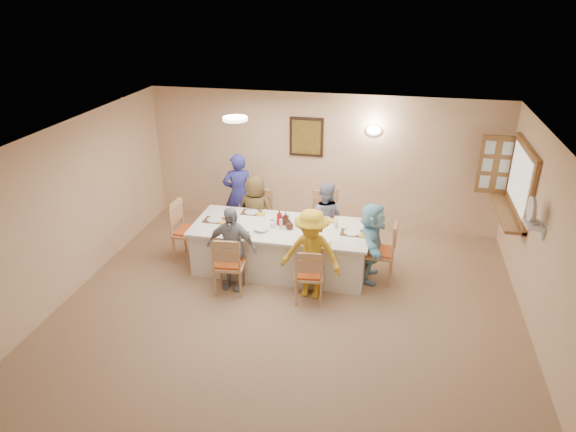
% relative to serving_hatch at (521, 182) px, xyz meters
% --- Properties ---
extents(ground, '(7.00, 7.00, 0.00)m').
position_rel_serving_hatch_xyz_m(ground, '(-3.21, -2.40, -1.50)').
color(ground, '#987255').
extents(room_walls, '(7.00, 7.00, 7.00)m').
position_rel_serving_hatch_xyz_m(room_walls, '(-3.21, -2.40, 0.01)').
color(room_walls, '#E8B68A').
rests_on(room_walls, ground).
extents(wall_picture, '(0.62, 0.05, 0.72)m').
position_rel_serving_hatch_xyz_m(wall_picture, '(-3.51, 1.06, 0.20)').
color(wall_picture, '#321F11').
rests_on(wall_picture, room_walls).
extents(wall_sconce, '(0.26, 0.09, 0.18)m').
position_rel_serving_hatch_xyz_m(wall_sconce, '(-2.31, 1.04, 0.40)').
color(wall_sconce, white).
rests_on(wall_sconce, room_walls).
extents(ceiling_light, '(0.36, 0.36, 0.05)m').
position_rel_serving_hatch_xyz_m(ceiling_light, '(-4.21, -0.90, 0.97)').
color(ceiling_light, white).
rests_on(ceiling_light, room_walls).
extents(serving_hatch, '(0.06, 1.50, 1.15)m').
position_rel_serving_hatch_xyz_m(serving_hatch, '(0.00, 0.00, 0.00)').
color(serving_hatch, '#9A6638').
rests_on(serving_hatch, room_walls).
extents(hatch_sill, '(0.30, 1.50, 0.05)m').
position_rel_serving_hatch_xyz_m(hatch_sill, '(-0.12, 0.00, -0.53)').
color(hatch_sill, '#9A6638').
rests_on(hatch_sill, room_walls).
extents(shutter_door, '(0.55, 0.04, 1.00)m').
position_rel_serving_hatch_xyz_m(shutter_door, '(-0.26, 0.76, 0.00)').
color(shutter_door, '#9A6638').
rests_on(shutter_door, room_walls).
extents(fan_shelf, '(0.22, 0.36, 0.03)m').
position_rel_serving_hatch_xyz_m(fan_shelf, '(-0.08, -1.35, -0.10)').
color(fan_shelf, white).
rests_on(fan_shelf, room_walls).
extents(desk_fan, '(0.30, 0.30, 0.28)m').
position_rel_serving_hatch_xyz_m(desk_fan, '(-0.11, -1.35, 0.05)').
color(desk_fan, '#A5A5A8').
rests_on(desk_fan, fan_shelf).
extents(dining_table, '(2.79, 1.18, 0.76)m').
position_rel_serving_hatch_xyz_m(dining_table, '(-3.57, -0.79, -1.12)').
color(dining_table, white).
rests_on(dining_table, ground).
extents(chair_back_left, '(0.52, 0.52, 0.97)m').
position_rel_serving_hatch_xyz_m(chair_back_left, '(-4.17, 0.01, -1.02)').
color(chair_back_left, tan).
rests_on(chair_back_left, ground).
extents(chair_back_right, '(0.59, 0.59, 1.04)m').
position_rel_serving_hatch_xyz_m(chair_back_right, '(-2.97, 0.01, -0.98)').
color(chair_back_right, tan).
rests_on(chair_back_right, ground).
extents(chair_front_left, '(0.50, 0.50, 0.95)m').
position_rel_serving_hatch_xyz_m(chair_front_left, '(-4.17, -1.59, -1.02)').
color(chair_front_left, tan).
rests_on(chair_front_left, ground).
extents(chair_front_right, '(0.47, 0.47, 0.89)m').
position_rel_serving_hatch_xyz_m(chair_front_right, '(-2.97, -1.59, -1.06)').
color(chair_front_right, tan).
rests_on(chair_front_right, ground).
extents(chair_left_end, '(0.52, 0.52, 1.04)m').
position_rel_serving_hatch_xyz_m(chair_left_end, '(-5.12, -0.79, -0.98)').
color(chair_left_end, tan).
rests_on(chair_left_end, ground).
extents(chair_right_end, '(0.51, 0.51, 0.99)m').
position_rel_serving_hatch_xyz_m(chair_right_end, '(-2.02, -0.79, -1.00)').
color(chair_right_end, tan).
rests_on(chair_right_end, ground).
extents(diner_back_left, '(0.74, 0.57, 1.31)m').
position_rel_serving_hatch_xyz_m(diner_back_left, '(-4.17, -0.11, -0.84)').
color(diner_back_left, brown).
rests_on(diner_back_left, ground).
extents(diner_back_right, '(0.65, 0.52, 1.29)m').
position_rel_serving_hatch_xyz_m(diner_back_right, '(-2.97, -0.11, -0.85)').
color(diner_back_right, '#8B8EAF').
rests_on(diner_back_right, ground).
extents(diner_front_left, '(0.82, 0.43, 1.33)m').
position_rel_serving_hatch_xyz_m(diner_front_left, '(-4.17, -1.47, -0.84)').
color(diner_front_left, '#9798A0').
rests_on(diner_front_left, ground).
extents(diner_front_right, '(1.03, 0.75, 1.39)m').
position_rel_serving_hatch_xyz_m(diner_front_right, '(-2.97, -1.47, -0.81)').
color(diner_front_right, gold).
rests_on(diner_front_right, ground).
extents(diner_right_end, '(1.18, 0.38, 1.28)m').
position_rel_serving_hatch_xyz_m(diner_right_end, '(-2.15, -0.79, -0.86)').
color(diner_right_end, '#93D6F3').
rests_on(diner_right_end, ground).
extents(caregiver, '(0.78, 0.71, 1.53)m').
position_rel_serving_hatch_xyz_m(caregiver, '(-4.62, 0.36, -0.73)').
color(caregiver, '#2F3190').
rests_on(caregiver, ground).
extents(placemat_fl, '(0.35, 0.26, 0.01)m').
position_rel_serving_hatch_xyz_m(placemat_fl, '(-4.17, -1.21, -0.74)').
color(placemat_fl, '#472B19').
rests_on(placemat_fl, dining_table).
extents(plate_fl, '(0.24, 0.24, 0.02)m').
position_rel_serving_hatch_xyz_m(plate_fl, '(-4.17, -1.21, -0.73)').
color(plate_fl, white).
rests_on(plate_fl, dining_table).
extents(napkin_fl, '(0.13, 0.13, 0.01)m').
position_rel_serving_hatch_xyz_m(napkin_fl, '(-3.99, -1.26, -0.73)').
color(napkin_fl, gold).
rests_on(napkin_fl, dining_table).
extents(placemat_fr, '(0.33, 0.25, 0.01)m').
position_rel_serving_hatch_xyz_m(placemat_fr, '(-2.97, -1.21, -0.74)').
color(placemat_fr, '#472B19').
rests_on(placemat_fr, dining_table).
extents(plate_fr, '(0.25, 0.25, 0.02)m').
position_rel_serving_hatch_xyz_m(plate_fr, '(-2.97, -1.21, -0.73)').
color(plate_fr, white).
rests_on(plate_fr, dining_table).
extents(napkin_fr, '(0.15, 0.15, 0.01)m').
position_rel_serving_hatch_xyz_m(napkin_fr, '(-2.79, -1.26, -0.73)').
color(napkin_fr, gold).
rests_on(napkin_fr, dining_table).
extents(placemat_bl, '(0.33, 0.24, 0.01)m').
position_rel_serving_hatch_xyz_m(placemat_bl, '(-4.17, -0.37, -0.74)').
color(placemat_bl, '#472B19').
rests_on(placemat_bl, dining_table).
extents(plate_bl, '(0.23, 0.23, 0.01)m').
position_rel_serving_hatch_xyz_m(plate_bl, '(-4.17, -0.37, -0.73)').
color(plate_bl, white).
rests_on(plate_bl, dining_table).
extents(napkin_bl, '(0.13, 0.13, 0.01)m').
position_rel_serving_hatch_xyz_m(napkin_bl, '(-3.99, -0.42, -0.73)').
color(napkin_bl, gold).
rests_on(napkin_bl, dining_table).
extents(placemat_br, '(0.35, 0.26, 0.01)m').
position_rel_serving_hatch_xyz_m(placemat_br, '(-2.97, -0.37, -0.74)').
color(placemat_br, '#472B19').
rests_on(placemat_br, dining_table).
extents(plate_br, '(0.24, 0.24, 0.01)m').
position_rel_serving_hatch_xyz_m(plate_br, '(-2.97, -0.37, -0.73)').
color(plate_br, white).
rests_on(plate_br, dining_table).
extents(napkin_br, '(0.15, 0.15, 0.01)m').
position_rel_serving_hatch_xyz_m(napkin_br, '(-2.79, -0.42, -0.73)').
color(napkin_br, gold).
rests_on(napkin_br, dining_table).
extents(placemat_le, '(0.35, 0.26, 0.01)m').
position_rel_serving_hatch_xyz_m(placemat_le, '(-4.67, -0.79, -0.74)').
color(placemat_le, '#472B19').
rests_on(placemat_le, dining_table).
extents(plate_le, '(0.24, 0.24, 0.01)m').
position_rel_serving_hatch_xyz_m(plate_le, '(-4.67, -0.79, -0.73)').
color(plate_le, white).
rests_on(plate_le, dining_table).
extents(napkin_le, '(0.14, 0.14, 0.01)m').
position_rel_serving_hatch_xyz_m(napkin_le, '(-4.49, -0.84, -0.73)').
color(napkin_le, gold).
rests_on(napkin_le, dining_table).
extents(placemat_re, '(0.35, 0.26, 0.01)m').
position_rel_serving_hatch_xyz_m(placemat_re, '(-2.45, -0.79, -0.74)').
color(placemat_re, '#472B19').
rests_on(placemat_re, dining_table).
extents(plate_re, '(0.25, 0.25, 0.02)m').
position_rel_serving_hatch_xyz_m(plate_re, '(-2.45, -0.79, -0.73)').
color(plate_re, white).
rests_on(plate_re, dining_table).
extents(napkin_re, '(0.15, 0.15, 0.01)m').
position_rel_serving_hatch_xyz_m(napkin_re, '(-2.27, -0.84, -0.73)').
color(napkin_re, gold).
rests_on(napkin_re, dining_table).
extents(teacup_a, '(0.14, 0.14, 0.08)m').
position_rel_serving_hatch_xyz_m(teacup_a, '(-4.40, -1.09, -0.70)').
color(teacup_a, white).
rests_on(teacup_a, dining_table).
extents(teacup_b, '(0.14, 0.14, 0.08)m').
position_rel_serving_hatch_xyz_m(teacup_b, '(-3.16, -0.25, -0.70)').
color(teacup_b, white).
rests_on(teacup_b, dining_table).
extents(bowl_a, '(0.30, 0.30, 0.05)m').
position_rel_serving_hatch_xyz_m(bowl_a, '(-3.83, -1.01, -0.71)').
color(bowl_a, white).
rests_on(bowl_a, dining_table).
extents(bowl_b, '(0.26, 0.26, 0.06)m').
position_rel_serving_hatch_xyz_m(bowl_b, '(-3.21, -0.56, -0.71)').
color(bowl_b, white).
rests_on(bowl_b, dining_table).
extents(condiment_ketchup, '(0.15, 0.15, 0.26)m').
position_rel_serving_hatch_xyz_m(condiment_ketchup, '(-3.61, -0.73, -0.61)').
color(condiment_ketchup, '#9F0D15').
rests_on(condiment_ketchup, dining_table).
extents(condiment_brown, '(0.10, 0.10, 0.21)m').
position_rel_serving_hatch_xyz_m(condiment_brown, '(-3.51, -0.70, -0.64)').
color(condiment_brown, '#3C1D10').
rests_on(condiment_brown, dining_table).
extents(condiment_malt, '(0.16, 0.16, 0.16)m').
position_rel_serving_hatch_xyz_m(condiment_malt, '(-3.42, -0.85, -0.66)').
color(condiment_malt, '#3C1D10').
rests_on(condiment_malt, dining_table).
extents(drinking_glass, '(0.07, 0.07, 0.10)m').
position_rel_serving_hatch_xyz_m(drinking_glass, '(-3.72, -0.74, -0.68)').
color(drinking_glass, silver).
rests_on(drinking_glass, dining_table).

